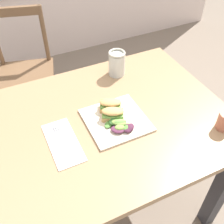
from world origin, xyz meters
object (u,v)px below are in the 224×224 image
Objects in this scene: chair_wooden_far at (26,72)px; sandwich_half_front at (113,114)px; sandwich_half_back at (110,105)px; plate_lunch at (116,120)px; mason_jar_iced_tea at (117,64)px; fork_on_napkin at (61,139)px; dining_table at (105,140)px.

chair_wooden_far reaches higher than sandwich_half_front.
plate_lunch is at bearing -94.41° from sandwich_half_back.
plate_lunch is at bearing -116.65° from mason_jar_iced_tea.
plate_lunch is (0.25, -0.99, 0.30)m from chair_wooden_far.
plate_lunch is 0.25m from fork_on_napkin.
sandwich_half_front is 0.24m from fork_on_napkin.
mason_jar_iced_tea is (0.17, 0.31, 0.02)m from sandwich_half_front.
sandwich_half_back is at bearing 75.02° from sandwich_half_front.
sandwich_half_back is (0.01, 0.07, 0.03)m from plate_lunch.
mason_jar_iced_tea is (0.41, -0.67, 0.35)m from chair_wooden_far.
plate_lunch is at bearing 0.57° from fork_on_napkin.
sandwich_half_back is at bearing 40.93° from dining_table.
sandwich_half_back reaches higher than fork_on_napkin.
fork_on_napkin is at bearing -179.43° from plate_lunch.
plate_lunch is at bearing -75.90° from chair_wooden_far.
sandwich_half_front is 0.35m from mason_jar_iced_tea.
fork_on_napkin is at bearing -90.23° from chair_wooden_far.
chair_wooden_far is 1.01m from sandwich_half_back.
chair_wooden_far is 7.83× the size of sandwich_half_front.
sandwich_half_back is at bearing 15.43° from fork_on_napkin.
dining_table is 10.11× the size of sandwich_half_back.
sandwich_half_front is at bearing -76.29° from chair_wooden_far.
dining_table is at bearing -124.78° from mason_jar_iced_tea.
dining_table is 8.46× the size of mason_jar_iced_tea.
fork_on_napkin is (-0.00, -0.99, 0.30)m from chair_wooden_far.
sandwich_half_back is 0.84× the size of mason_jar_iced_tea.
sandwich_half_front is at bearing 130.68° from plate_lunch.
dining_table is 0.99m from chair_wooden_far.
dining_table is at bearing 154.84° from sandwich_half_front.
chair_wooden_far is 3.35× the size of plate_lunch.
sandwich_half_back is 0.27m from fork_on_napkin.
sandwich_half_front reaches higher than plate_lunch.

